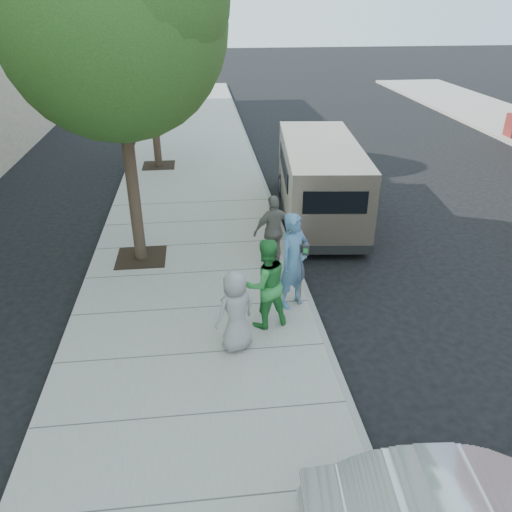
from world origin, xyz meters
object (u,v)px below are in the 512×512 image
object	(u,v)px
van	(319,179)
person_officer	(294,261)
person_gray_shirt	(236,311)
person_striped_polo	(274,231)
person_green_shirt	(265,284)
parking_meter	(301,262)
tree_near	(115,15)
tree_far	(148,29)

from	to	relation	value
van	person_officer	distance (m)	5.11
person_gray_shirt	person_striped_polo	size ratio (longest dim) A/B	0.90
person_green_shirt	person_striped_polo	distance (m)	2.52
parking_meter	person_gray_shirt	bearing A→B (deg)	-118.99
tree_near	person_green_shirt	bearing A→B (deg)	-49.99
tree_near	parking_meter	bearing A→B (deg)	-36.41
person_officer	van	bearing A→B (deg)	34.74
tree_near	person_gray_shirt	distance (m)	6.30
parking_meter	tree_far	bearing A→B (deg)	128.12
person_officer	person_green_shirt	xyz separation A→B (m)	(-0.66, -0.64, -0.10)
tree_near	parking_meter	xyz separation A→B (m)	(3.43, -2.53, -4.38)
person_green_shirt	tree_near	bearing A→B (deg)	-66.05
tree_near	person_officer	xyz separation A→B (m)	(3.29, -2.49, -4.38)
parking_meter	person_green_shirt	size ratio (longest dim) A/B	0.77
tree_near	tree_far	bearing A→B (deg)	90.00
person_gray_shirt	person_striped_polo	xyz separation A→B (m)	(1.15, 3.12, 0.08)
person_officer	person_green_shirt	world-z (taller)	person_officer
van	person_green_shirt	size ratio (longest dim) A/B	3.42
tree_near	van	size ratio (longest dim) A/B	1.21
tree_far	person_striped_polo	bearing A→B (deg)	-69.12
person_officer	person_striped_polo	xyz separation A→B (m)	(-0.13, 1.82, -0.15)
parking_meter	person_striped_polo	world-z (taller)	person_striped_polo
tree_near	person_striped_polo	xyz separation A→B (m)	(3.16, -0.67, -4.53)
parking_meter	van	bearing A→B (deg)	92.36
van	person_green_shirt	bearing A→B (deg)	-106.73
person_officer	person_striped_polo	distance (m)	1.83
van	person_gray_shirt	size ratio (longest dim) A/B	3.99
person_gray_shirt	tree_near	bearing A→B (deg)	-91.31
van	person_striped_polo	xyz separation A→B (m)	(-1.77, -3.03, -0.18)
person_officer	person_gray_shirt	size ratio (longest dim) A/B	1.30
person_green_shirt	parking_meter	bearing A→B (deg)	-159.14
person_officer	tree_far	bearing A→B (deg)	71.47
van	person_green_shirt	distance (m)	5.95
person_gray_shirt	van	bearing A→B (deg)	-144.63
tree_far	person_officer	bearing A→B (deg)	-71.95
person_gray_shirt	person_striped_polo	world-z (taller)	person_striped_polo
van	tree_far	bearing A→B (deg)	139.20
parking_meter	person_officer	size ratio (longest dim) A/B	0.69
person_green_shirt	tree_far	bearing A→B (deg)	-92.30
tree_near	van	xyz separation A→B (m)	(4.93, 2.35, -4.35)
person_green_shirt	person_gray_shirt	xyz separation A→B (m)	(-0.62, -0.66, -0.13)
person_green_shirt	person_gray_shirt	distance (m)	0.91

